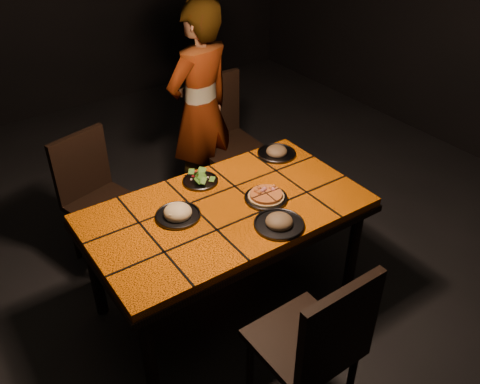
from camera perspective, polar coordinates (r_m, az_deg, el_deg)
room_shell at (r=2.56m, az=-1.79°, el=12.03°), size 6.04×7.04×3.08m
dining_table at (r=2.98m, az=-1.51°, el=-2.91°), size 1.62×0.92×0.75m
chair_near at (r=2.48m, az=8.72°, el=-16.31°), size 0.46×0.46×1.00m
chair_far_left at (r=3.60m, az=-16.08°, el=0.14°), size 0.52×0.52×0.93m
chair_far_right at (r=4.07m, az=-2.10°, el=6.76°), size 0.47×0.47×1.03m
diner at (r=3.88m, az=-4.44°, el=9.10°), size 0.68×0.52×1.65m
plate_pizza at (r=2.98m, az=2.94°, el=-0.54°), size 0.26×0.26×0.04m
plate_pasta at (r=2.86m, az=-6.99°, el=-2.41°), size 0.26×0.26×0.08m
plate_salad at (r=3.14m, az=-4.49°, el=1.49°), size 0.22×0.22×0.07m
plate_mushroom_a at (r=2.78m, az=4.42°, el=-3.38°), size 0.28×0.28×0.09m
plate_mushroom_b at (r=3.43m, az=4.15°, el=4.53°), size 0.26×0.26×0.09m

